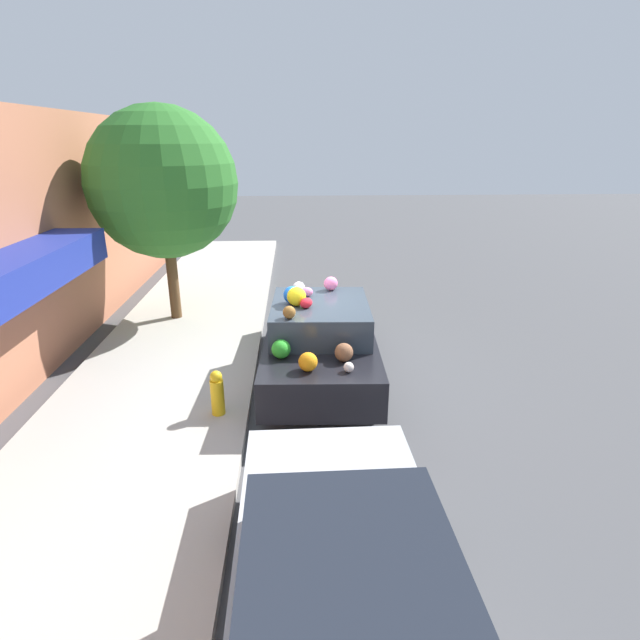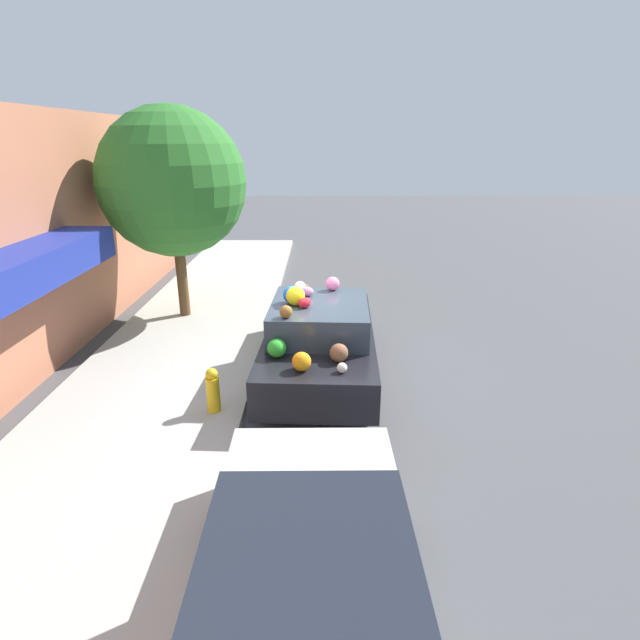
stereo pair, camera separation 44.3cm
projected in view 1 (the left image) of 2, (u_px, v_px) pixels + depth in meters
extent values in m
plane|color=#4C4C4F|center=(317.00, 376.00, 8.96)|extent=(60.00, 60.00, 0.00)
cube|color=#B2ADA3|center=(164.00, 376.00, 8.81)|extent=(24.00, 3.20, 0.13)
cube|color=#B26B4C|center=(7.00, 255.00, 7.94)|extent=(18.00, 0.30, 4.54)
cube|color=navy|center=(25.00, 271.00, 7.36)|extent=(4.20, 0.90, 0.55)
cylinder|color=brown|center=(173.00, 277.00, 11.20)|extent=(0.24, 0.24, 1.89)
sphere|color=#2D7228|center=(163.00, 183.00, 10.50)|extent=(3.16, 3.16, 3.16)
cylinder|color=gold|center=(218.00, 397.00, 7.39)|extent=(0.20, 0.20, 0.55)
sphere|color=gold|center=(216.00, 377.00, 7.27)|extent=(0.18, 0.18, 0.18)
cube|color=black|center=(320.00, 345.00, 8.76)|extent=(4.25, 1.99, 0.63)
cube|color=#333D47|center=(320.00, 318.00, 8.40)|extent=(1.94, 1.68, 0.53)
cylinder|color=black|center=(278.00, 335.00, 10.07)|extent=(0.57, 0.20, 0.57)
cylinder|color=black|center=(361.00, 334.00, 10.09)|extent=(0.57, 0.20, 0.57)
cylinder|color=black|center=(266.00, 397.00, 7.64)|extent=(0.57, 0.20, 0.57)
cylinder|color=black|center=(376.00, 397.00, 7.66)|extent=(0.57, 0.20, 0.57)
sphere|color=yellow|center=(296.00, 296.00, 8.12)|extent=(0.41, 0.41, 0.31)
sphere|color=brown|center=(344.00, 352.00, 7.35)|extent=(0.39, 0.39, 0.28)
sphere|color=brown|center=(289.00, 312.00, 7.56)|extent=(0.21, 0.21, 0.20)
ellipsoid|color=black|center=(355.00, 302.00, 9.72)|extent=(0.27, 0.27, 0.19)
sphere|color=white|center=(349.00, 367.00, 7.02)|extent=(0.16, 0.16, 0.15)
sphere|color=orange|center=(308.00, 362.00, 7.03)|extent=(0.38, 0.38, 0.27)
sphere|color=blue|center=(292.00, 295.00, 8.23)|extent=(0.41, 0.41, 0.29)
ellipsoid|color=pink|center=(295.00, 300.00, 9.87)|extent=(0.28, 0.22, 0.17)
sphere|color=green|center=(281.00, 349.00, 7.44)|extent=(0.41, 0.41, 0.29)
ellipsoid|color=red|center=(306.00, 303.00, 8.03)|extent=(0.28, 0.28, 0.17)
ellipsoid|color=pink|center=(331.00, 284.00, 8.96)|extent=(0.29, 0.31, 0.25)
ellipsoid|color=pink|center=(307.00, 292.00, 8.62)|extent=(0.20, 0.25, 0.16)
ellipsoid|color=brown|center=(319.00, 297.00, 10.06)|extent=(0.21, 0.24, 0.17)
sphere|color=brown|center=(299.00, 292.00, 10.12)|extent=(0.43, 0.43, 0.33)
sphere|color=blue|center=(318.00, 296.00, 10.16)|extent=(0.23, 0.23, 0.17)
sphere|color=white|center=(299.00, 288.00, 8.76)|extent=(0.28, 0.28, 0.22)
cube|color=#B7BABF|center=(347.00, 619.00, 3.78)|extent=(4.48, 1.82, 0.55)
cube|color=#1E232D|center=(352.00, 589.00, 3.44)|extent=(2.02, 1.57, 0.46)
cylinder|color=black|center=(253.00, 522.00, 5.12)|extent=(0.62, 0.19, 0.62)
cylinder|color=black|center=(408.00, 515.00, 5.22)|extent=(0.62, 0.19, 0.62)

